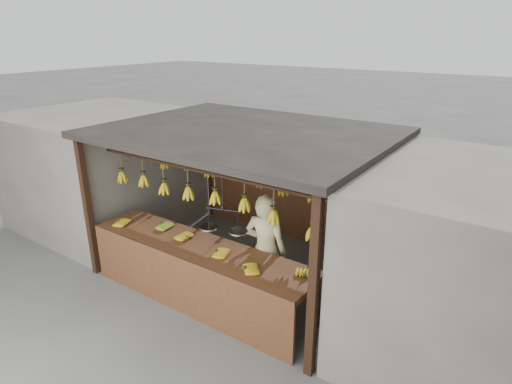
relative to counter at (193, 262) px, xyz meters
The scene contains 9 objects.
ground 1.42m from the counter, 88.77° to the left, with size 80.00×80.00×0.00m, color #5B5B57.
stall 2.01m from the counter, 89.03° to the left, with size 4.30×3.30×2.40m.
neighbor_left 3.81m from the counter, 160.95° to the left, with size 3.00×3.00×2.30m, color slate.
neighbor_right 3.86m from the counter, 18.79° to the left, with size 3.00×3.00×2.30m, color slate.
counter is the anchor object (origin of this frame).
hanging_bananas 1.54m from the counter, 89.32° to the left, with size 3.66×2.25×0.39m.
balance_scale 0.72m from the counter, 31.78° to the left, with size 0.67×0.38×0.79m.
vendor 1.04m from the counter, 38.07° to the left, with size 0.62×0.41×1.71m, color beige.
bag_bundles 3.26m from the counter, 52.72° to the left, with size 0.08×0.26×1.28m.
Camera 1 is at (3.74, -5.13, 3.78)m, focal length 30.00 mm.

